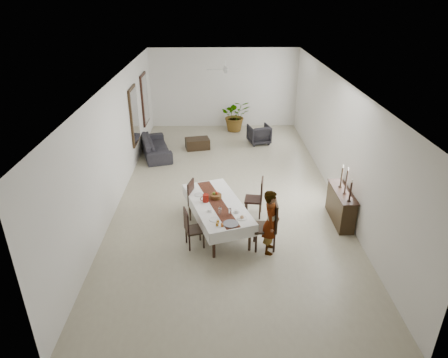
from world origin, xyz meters
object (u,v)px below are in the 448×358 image
at_px(sofa, 156,146).
at_px(red_pitcher, 206,198).
at_px(woman, 271,222).
at_px(sideboard_body, 341,206).
at_px(dining_table_top, 217,204).

bearing_deg(sofa, red_pitcher, -174.30).
xyz_separation_m(woman, sideboard_body, (1.92, 1.25, -0.35)).
bearing_deg(red_pitcher, woman, -34.63).
relative_size(woman, sideboard_body, 1.11).
xyz_separation_m(red_pitcher, woman, (1.44, -0.99, -0.06)).
bearing_deg(woman, sideboard_body, -43.69).
distance_m(dining_table_top, red_pitcher, 0.30).
bearing_deg(sideboard_body, dining_table_top, -174.16).
bearing_deg(sofa, sideboard_body, -146.47).
relative_size(red_pitcher, sofa, 0.09).
height_order(red_pitcher, sideboard_body, red_pitcher).
height_order(dining_table_top, sofa, dining_table_top).
relative_size(sideboard_body, sofa, 0.63).
bearing_deg(dining_table_top, red_pitcher, 149.04).
xyz_separation_m(red_pitcher, sofa, (-1.87, 4.75, -0.50)).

